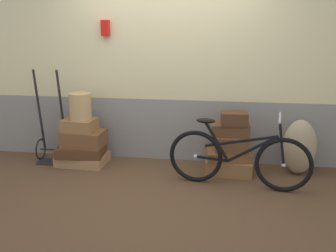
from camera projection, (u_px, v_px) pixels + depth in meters
ground at (160, 183)px, 4.63m from camera, size 8.40×5.20×0.06m
station_building at (170, 51)px, 5.03m from camera, size 6.40×0.74×2.93m
suitcase_0 at (83, 159)px, 5.16m from camera, size 0.66×0.48×0.13m
suitcase_1 at (81, 151)px, 5.10m from camera, size 0.62×0.45×0.13m
suitcase_2 at (84, 138)px, 5.06m from camera, size 0.55×0.40×0.21m
suitcase_3 at (79, 125)px, 5.02m from camera, size 0.44×0.38×0.16m
suitcase_4 at (229, 166)px, 4.84m from camera, size 0.59×0.42×0.18m
suitcase_5 at (229, 155)px, 4.82m from camera, size 0.58×0.43×0.11m
suitcase_6 at (232, 144)px, 4.76m from camera, size 0.41×0.31×0.19m
suitcase_7 at (230, 129)px, 4.77m from camera, size 0.47×0.32×0.15m
suitcase_8 at (234, 118)px, 4.67m from camera, size 0.33×0.25×0.16m
wicker_basket at (80, 106)px, 4.94m from camera, size 0.28×0.28×0.34m
luggage_trolley at (52, 140)px, 5.23m from camera, size 0.40×0.37×1.25m
burlap_sack at (299, 147)px, 4.76m from camera, size 0.41×0.35×0.69m
bicycle at (238, 159)px, 4.39m from camera, size 1.62×0.46×0.86m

